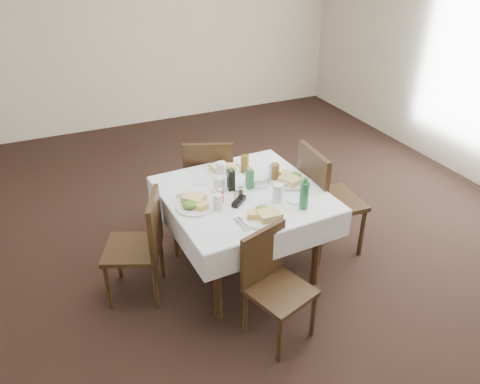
{
  "coord_description": "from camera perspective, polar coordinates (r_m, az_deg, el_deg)",
  "views": [
    {
      "loc": [
        -1.42,
        -3.12,
        2.61
      ],
      "look_at": [
        -0.13,
        -0.27,
        0.8
      ],
      "focal_mm": 35.0,
      "sensor_mm": 36.0,
      "label": 1
    }
  ],
  "objects": [
    {
      "name": "cutlery_w",
      "position": [
        3.66,
        -6.3,
        -0.37
      ],
      "size": [
        0.2,
        0.08,
        0.01
      ],
      "color": "silver",
      "rests_on": "dining_table"
    },
    {
      "name": "chair_west",
      "position": [
        3.65,
        -11.74,
        -5.84
      ],
      "size": [
        0.55,
        0.55,
        0.89
      ],
      "color": "black",
      "rests_on": "ground"
    },
    {
      "name": "meal_west",
      "position": [
        3.5,
        -5.57,
        -1.4
      ],
      "size": [
        0.3,
        0.3,
        0.07
      ],
      "color": "white",
      "rests_on": "dining_table"
    },
    {
      "name": "chair_east",
      "position": [
        4.08,
        10.08,
        -0.33
      ],
      "size": [
        0.51,
        0.51,
        1.01
      ],
      "color": "black",
      "rests_on": "ground"
    },
    {
      "name": "pepper_shaker",
      "position": [
        3.6,
        0.08,
        -0.01
      ],
      "size": [
        0.04,
        0.04,
        0.08
      ],
      "color": "#443024",
      "rests_on": "dining_table"
    },
    {
      "name": "sugar_caddy",
      "position": [
        3.77,
        5.8,
        0.97
      ],
      "size": [
        0.09,
        0.05,
        0.04
      ],
      "color": "white",
      "rests_on": "dining_table"
    },
    {
      "name": "cutlery_s",
      "position": [
        3.29,
        0.21,
        -3.98
      ],
      "size": [
        0.05,
        0.19,
        0.01
      ],
      "color": "silver",
      "rests_on": "dining_table"
    },
    {
      "name": "meal_north",
      "position": [
        3.98,
        -2.05,
        2.8
      ],
      "size": [
        0.28,
        0.28,
        0.06
      ],
      "color": "white",
      "rests_on": "dining_table"
    },
    {
      "name": "cutlery_e",
      "position": [
        3.72,
        6.52,
        0.2
      ],
      "size": [
        0.19,
        0.12,
        0.01
      ],
      "color": "silver",
      "rests_on": "dining_table"
    },
    {
      "name": "water_w",
      "position": [
        3.44,
        -2.69,
        -1.22
      ],
      "size": [
        0.07,
        0.07,
        0.13
      ],
      "color": "silver",
      "rests_on": "dining_table"
    },
    {
      "name": "dining_table",
      "position": [
        3.73,
        0.41,
        -1.21
      ],
      "size": [
        1.26,
        1.26,
        0.76
      ],
      "color": "black",
      "rests_on": "ground"
    },
    {
      "name": "water_s",
      "position": [
        3.53,
        4.64,
        -0.17
      ],
      "size": [
        0.08,
        0.08,
        0.15
      ],
      "color": "silver",
      "rests_on": "dining_table"
    },
    {
      "name": "oil_cruet_dark",
      "position": [
        3.67,
        -1.11,
        1.56
      ],
      "size": [
        0.05,
        0.05,
        0.22
      ],
      "color": "black",
      "rests_on": "dining_table"
    },
    {
      "name": "water_n",
      "position": [
        3.85,
        -2.34,
        2.62
      ],
      "size": [
        0.08,
        0.08,
        0.15
      ],
      "color": "silver",
      "rests_on": "dining_table"
    },
    {
      "name": "coffee_mug",
      "position": [
        3.71,
        -2.5,
        0.99
      ],
      "size": [
        0.16,
        0.14,
        0.1
      ],
      "color": "white",
      "rests_on": "dining_table"
    },
    {
      "name": "side_plate_a",
      "position": [
        3.84,
        -4.96,
        1.29
      ],
      "size": [
        0.14,
        0.14,
        0.01
      ],
      "color": "white",
      "rests_on": "dining_table"
    },
    {
      "name": "cutlery_n",
      "position": [
        4.02,
        0.02,
        2.79
      ],
      "size": [
        0.07,
        0.2,
        0.01
      ],
      "color": "silver",
      "rests_on": "dining_table"
    },
    {
      "name": "ground_plane",
      "position": [
        4.31,
        0.15,
        -7.21
      ],
      "size": [
        7.0,
        7.0,
        0.0
      ],
      "primitive_type": "plane",
      "color": "black"
    },
    {
      "name": "iced_tea_a",
      "position": [
        3.97,
        0.59,
        3.53
      ],
      "size": [
        0.07,
        0.07,
        0.14
      ],
      "color": "brown",
      "rests_on": "dining_table"
    },
    {
      "name": "water_e",
      "position": [
        3.84,
        4.06,
        2.44
      ],
      "size": [
        0.07,
        0.07,
        0.14
      ],
      "color": "silver",
      "rests_on": "dining_table"
    },
    {
      "name": "side_plate_b",
      "position": [
        3.6,
        6.63,
        -0.89
      ],
      "size": [
        0.14,
        0.14,
        0.01
      ],
      "color": "white",
      "rests_on": "dining_table"
    },
    {
      "name": "salt_shaker",
      "position": [
        3.56,
        -0.51,
        -0.47
      ],
      "size": [
        0.03,
        0.03,
        0.08
      ],
      "color": "white",
      "rests_on": "dining_table"
    },
    {
      "name": "ketchup_bottle",
      "position": [
        3.53,
        -2.43,
        -0.5
      ],
      "size": [
        0.05,
        0.05,
        0.11
      ],
      "color": "#B22305",
      "rests_on": "dining_table"
    },
    {
      "name": "meal_east",
      "position": [
        3.84,
        6.13,
        1.55
      ],
      "size": [
        0.31,
        0.31,
        0.07
      ],
      "color": "white",
      "rests_on": "dining_table"
    },
    {
      "name": "iced_tea_b",
      "position": [
        3.83,
        4.26,
        2.41
      ],
      "size": [
        0.07,
        0.07,
        0.15
      ],
      "color": "brown",
      "rests_on": "dining_table"
    },
    {
      "name": "green_bottle",
      "position": [
        3.45,
        7.84,
        -0.36
      ],
      "size": [
        0.07,
        0.07,
        0.26
      ],
      "color": "#266F39",
      "rests_on": "dining_table"
    },
    {
      "name": "oil_cruet_green",
      "position": [
        3.7,
        1.2,
        1.68
      ],
      "size": [
        0.05,
        0.05,
        0.21
      ],
      "color": "#266F39",
      "rests_on": "dining_table"
    },
    {
      "name": "chair_south",
      "position": [
        3.29,
        3.95,
        -10.4
      ],
      "size": [
        0.49,
        0.49,
        0.83
      ],
      "color": "black",
      "rests_on": "ground"
    },
    {
      "name": "sunglasses",
      "position": [
        3.53,
        -0.14,
        -1.13
      ],
      "size": [
        0.15,
        0.14,
        0.03
      ],
      "color": "black",
      "rests_on": "dining_table"
    },
    {
      "name": "chair_north",
      "position": [
        4.37,
        -3.77,
        1.65
      ],
      "size": [
        0.58,
        0.58,
        0.94
      ],
      "color": "black",
      "rests_on": "ground"
    },
    {
      "name": "meal_south",
      "position": [
        3.35,
        2.92,
        -2.83
      ],
      "size": [
        0.31,
        0.31,
        0.07
      ],
      "color": "white",
      "rests_on": "dining_table"
    },
    {
      "name": "bread_basket",
      "position": [
        3.8,
        2.09,
        1.53
      ],
      "size": [
        0.19,
        0.19,
        0.06
      ],
      "color": "silver",
      "rests_on": "dining_table"
    },
    {
      "name": "room_shell",
      "position": [
        3.54,
        0.18,
        15.4
      ],
      "size": [
        6.04,
        7.04,
        2.8
      ],
      "color": "beige",
      "rests_on": "ground"
    }
  ]
}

